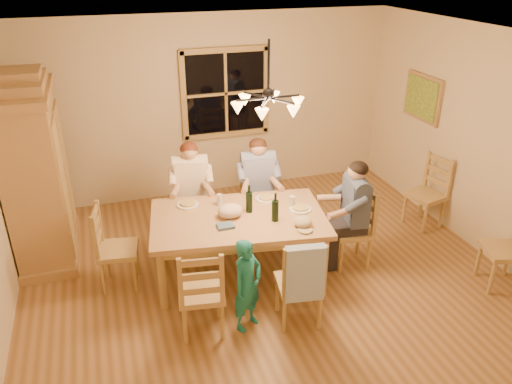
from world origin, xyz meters
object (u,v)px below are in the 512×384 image
object	(u,v)px
child	(247,285)
chair_far_left	(193,217)
adult_woman	(191,180)
adult_plaid_man	(258,175)
chair_near_right	(298,295)
chair_near_left	(202,305)
armoire	(37,176)
adult_slate_man	(354,201)
wine_bottle_b	(275,207)
wine_bottle_a	(249,199)
chandelier	(268,103)
chair_end_left	(120,261)
dining_table	(239,224)
chair_spare_front	(502,262)
chair_spare_back	(424,205)
chair_end_right	(350,241)
chair_far_right	(258,212)

from	to	relation	value
child	chair_far_left	bearing A→B (deg)	63.17
adult_woman	adult_plaid_man	bearing A→B (deg)	-180.00
chair_near_right	chair_near_left	bearing A→B (deg)	-180.00
armoire	child	bearing A→B (deg)	-47.00
adult_slate_man	wine_bottle_b	world-z (taller)	adult_slate_man
chair_near_right	wine_bottle_a	xyz separation A→B (m)	(-0.19, 1.05, 0.62)
child	chandelier	bearing A→B (deg)	26.89
chandelier	chair_end_left	bearing A→B (deg)	167.70
adult_woman	adult_plaid_man	size ratio (longest dim) A/B	1.00
chandelier	dining_table	world-z (taller)	chandelier
chair_spare_front	chair_spare_back	world-z (taller)	same
wine_bottle_b	adult_plaid_man	bearing A→B (deg)	81.77
wine_bottle_a	wine_bottle_b	xyz separation A→B (m)	(0.21, -0.28, 0.00)
dining_table	wine_bottle_a	size ratio (longest dim) A/B	6.38
chair_spare_front	chair_near_right	bearing A→B (deg)	103.93
chair_near_left	chair_spare_back	world-z (taller)	same
dining_table	adult_slate_man	bearing A→B (deg)	-8.78
chair_far_left	chair_end_right	xyz separation A→B (m)	(1.68, -1.19, 0.00)
chair_end_left	wine_bottle_a	size ratio (longest dim) A/B	3.00
adult_plaid_man	wine_bottle_a	xyz separation A→B (m)	(-0.36, -0.78, 0.08)
armoire	chair_far_left	xyz separation A→B (m)	(1.79, -0.20, -0.75)
chair_near_right	wine_bottle_b	distance (m)	0.99
armoire	chair_far_right	world-z (taller)	armoire
chair_near_left	adult_slate_man	xyz separation A→B (m)	(1.96, 0.63, 0.54)
dining_table	wine_bottle_a	bearing A→B (deg)	25.73
armoire	chair_spare_front	world-z (taller)	armoire
chair_far_left	chair_near_left	world-z (taller)	same
chair_far_right	wine_bottle_a	world-z (taller)	wine_bottle_a
chair_far_right	wine_bottle_b	world-z (taller)	wine_bottle_b
chair_end_left	chair_near_left	bearing A→B (deg)	43.26
dining_table	chair_far_left	world-z (taller)	chair_far_left
chandelier	adult_woman	bearing A→B (deg)	119.11
dining_table	child	size ratio (longest dim) A/B	2.12
wine_bottle_a	chair_spare_back	world-z (taller)	wine_bottle_a
armoire	chair_end_left	distance (m)	1.47
chair_end_left	child	bearing A→B (deg)	54.73
chair_spare_back	wine_bottle_a	bearing A→B (deg)	81.84
chair_near_right	chair_spare_back	distance (m)	2.73
chair_near_left	adult_woman	size ratio (longest dim) A/B	1.13
chandelier	wine_bottle_a	world-z (taller)	chandelier
chair_near_right	adult_plaid_man	distance (m)	1.92
chair_near_left	adult_plaid_man	size ratio (longest dim) A/B	1.13
child	chair_spare_front	bearing A→B (deg)	-36.01
chair_far_right	chair_end_right	xyz separation A→B (m)	(0.82, -1.06, 0.00)
chair_near_left	dining_table	bearing A→B (deg)	62.10
dining_table	chair_near_left	size ratio (longest dim) A/B	2.13
chair_end_right	wine_bottle_b	size ratio (longest dim) A/B	3.00
dining_table	adult_woman	xyz separation A→B (m)	(-0.34, 0.98, 0.18)
chair_spare_back	chair_spare_front	bearing A→B (deg)	166.24
chandelier	chair_near_right	world-z (taller)	chandelier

